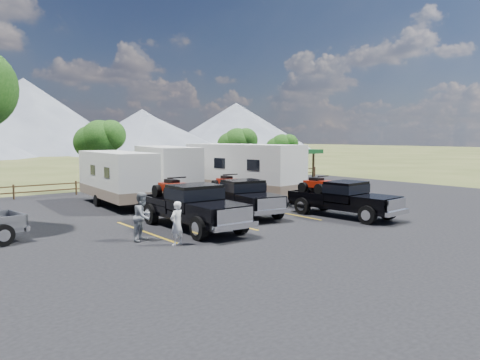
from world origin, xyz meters
TOP-DOWN VIEW (x-y plane):
  - ground at (0.00, 0.00)m, footprint 320.00×320.00m
  - asphalt_lot at (0.00, 3.00)m, footprint 44.00×34.00m
  - stall_lines at (0.00, 4.00)m, footprint 12.12×5.50m
  - tree_ne_a at (8.97, 17.01)m, footprint 3.11×2.92m
  - tree_ne_b at (14.98, 18.01)m, footprint 2.77×2.59m
  - tree_north at (-2.03, 19.02)m, footprint 3.46×3.24m
  - rail_fence at (2.00, 18.50)m, footprint 36.12×0.12m
  - pavilion at (13.00, 17.00)m, footprint 6.20×6.20m
  - rig_left at (-4.01, 3.41)m, footprint 2.42×6.59m
  - rig_center at (0.01, 5.04)m, footprint 2.89×6.27m
  - rig_right at (3.60, 1.34)m, footprint 2.52×6.13m
  - trailer_left at (-3.83, 11.90)m, footprint 2.83×9.06m
  - trailer_center at (0.20, 13.29)m, footprint 4.22×9.69m
  - trailer_right at (3.55, 9.31)m, footprint 3.78×10.23m
  - person_a at (-6.15, 1.03)m, footprint 0.69×0.56m
  - person_b at (-6.78, 2.54)m, footprint 1.17×1.12m

SIDE VIEW (x-z plane):
  - ground at x=0.00m, z-range 0.00..0.00m
  - asphalt_lot at x=0.00m, z-range 0.00..0.04m
  - stall_lines at x=0.00m, z-range 0.04..0.05m
  - rail_fence at x=2.00m, z-range 0.11..1.11m
  - person_a at x=-6.15m, z-range 0.04..1.69m
  - person_b at x=-6.78m, z-range 0.04..1.94m
  - rig_right at x=3.60m, z-range 0.00..2.00m
  - rig_center at x=0.01m, z-range 0.00..2.02m
  - rig_left at x=-4.01m, z-range 0.00..2.18m
  - trailer_left at x=-3.83m, z-range 0.11..3.25m
  - trailer_center at x=0.20m, z-range 0.12..3.48m
  - trailer_right at x=3.55m, z-range 0.12..3.66m
  - pavilion at x=13.00m, z-range 1.18..4.40m
  - tree_ne_b at x=14.98m, z-range 0.99..5.26m
  - tree_ne_a at x=8.97m, z-range 1.10..5.86m
  - tree_north at x=-2.03m, z-range 1.21..6.46m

